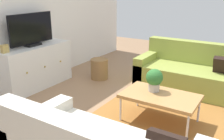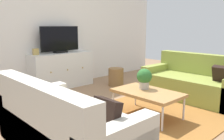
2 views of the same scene
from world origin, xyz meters
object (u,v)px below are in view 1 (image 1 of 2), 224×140
Objects in this scene: couch_right_side at (190,74)px; tv_console at (36,67)px; mantel_clock at (5,49)px; wicker_basket at (99,69)px; coffee_table at (160,97)px; potted_plant at (154,79)px; flat_screen_tv at (31,30)px.

couch_right_side is 1.26× the size of tv_console.
wicker_basket is (1.53, -0.72, -0.63)m from mantel_clock.
coffee_table is 2.37m from tv_console.
tv_console is at bearing 143.01° from wicker_basket.
tv_console is at bearing 91.55° from potted_plant.
potted_plant is (0.08, 0.13, 0.20)m from coffee_table.
mantel_clock is (-0.56, 2.37, 0.46)m from coffee_table.
tv_console reaches higher than wicker_basket.
mantel_clock is (-1.98, 2.37, 0.56)m from couch_right_side.
potted_plant is at bearing -88.46° from flat_screen_tv.
flat_screen_tv reaches higher than couch_right_side.
wicker_basket is (-0.45, 1.66, -0.07)m from couch_right_side.
tv_console is at bearing 120.63° from couch_right_side.
coffee_table is 7.57× the size of mantel_clock.
couch_right_side is 1.42m from coffee_table.
potted_plant is (-1.35, 0.13, 0.30)m from couch_right_side.
mantel_clock is at bearing -178.01° from flat_screen_tv.
potted_plant is 0.22× the size of tv_console.
couch_right_side reaches higher than coffee_table.
flat_screen_tv is at bearing 89.62° from coffee_table.
potted_plant is 0.34× the size of flat_screen_tv.
mantel_clock is (-0.58, -0.02, -0.21)m from flat_screen_tv.
couch_right_side is 1.78× the size of coffee_table.
coffee_table is at bearing -120.41° from wicker_basket.
coffee_table is at bearing -121.04° from potted_plant.
flat_screen_tv is at bearing 91.54° from potted_plant.
coffee_table is at bearing 179.93° from couch_right_side.
flat_screen_tv reaches higher than tv_console.
mantel_clock is (-0.58, 0.00, 0.45)m from tv_console.
tv_console is at bearing -0.00° from mantel_clock.
coffee_table is 2.46× the size of wicker_basket.
tv_console is at bearing 89.62° from coffee_table.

